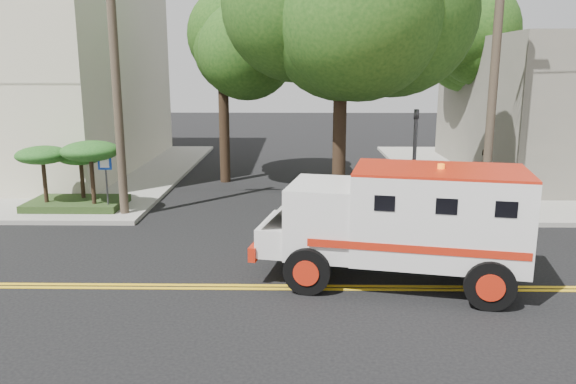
{
  "coord_description": "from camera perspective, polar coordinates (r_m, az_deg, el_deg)",
  "views": [
    {
      "loc": [
        0.1,
        -11.9,
        4.87
      ],
      "look_at": [
        -0.13,
        2.76,
        1.6
      ],
      "focal_mm": 35.0,
      "sensor_mm": 36.0,
      "label": 1
    }
  ],
  "objects": [
    {
      "name": "ground",
      "position": [
        12.86,
        0.4,
        -9.68
      ],
      "size": [
        100.0,
        100.0,
        0.0
      ],
      "primitive_type": "plane",
      "color": "black",
      "rests_on": "ground"
    },
    {
      "name": "sidewalk_nw",
      "position": [
        29.21,
        -26.88,
        1.75
      ],
      "size": [
        17.0,
        17.0,
        0.15
      ],
      "primitive_type": "cube",
      "color": "gray",
      "rests_on": "ground"
    },
    {
      "name": "utility_pole_left",
      "position": [
        18.79,
        -17.07,
        10.9
      ],
      "size": [
        0.28,
        0.28,
        9.0
      ],
      "primitive_type": "cylinder",
      "color": "#382D23",
      "rests_on": "ground"
    },
    {
      "name": "utility_pole_right",
      "position": [
        19.14,
        20.17,
        10.71
      ],
      "size": [
        0.28,
        0.28,
        9.0
      ],
      "primitive_type": "cylinder",
      "color": "#382D23",
      "rests_on": "ground"
    },
    {
      "name": "tree_left",
      "position": [
        23.86,
        -5.98,
        14.57
      ],
      "size": [
        4.48,
        4.2,
        7.7
      ],
      "color": "black",
      "rests_on": "ground"
    },
    {
      "name": "tree_right",
      "position": [
        29.04,
        19.04,
        14.32
      ],
      "size": [
        4.8,
        4.5,
        8.2
      ],
      "color": "black",
      "rests_on": "ground"
    },
    {
      "name": "traffic_signal",
      "position": [
        18.08,
        12.73,
        3.85
      ],
      "size": [
        0.15,
        0.18,
        3.6
      ],
      "color": "#3F3F42",
      "rests_on": "ground"
    },
    {
      "name": "accessibility_sign",
      "position": [
        19.46,
        -18.01,
        1.57
      ],
      "size": [
        0.45,
        0.1,
        2.02
      ],
      "color": "#3F3F42",
      "rests_on": "ground"
    },
    {
      "name": "palm_planter",
      "position": [
        20.26,
        -20.98,
        2.58
      ],
      "size": [
        3.52,
        2.63,
        2.36
      ],
      "color": "#1E3314",
      "rests_on": "sidewalk_nw"
    },
    {
      "name": "armored_truck",
      "position": [
        12.89,
        11.56,
        -2.64
      ],
      "size": [
        6.26,
        3.34,
        2.71
      ],
      "rotation": [
        0.0,
        0.0,
        -0.2
      ],
      "color": "silver",
      "rests_on": "ground"
    },
    {
      "name": "pedestrian_a",
      "position": [
        19.21,
        22.71,
        -0.18
      ],
      "size": [
        0.69,
        0.6,
        1.61
      ],
      "primitive_type": "imported",
      "rotation": [
        0.0,
        0.0,
        3.58
      ],
      "color": "gray",
      "rests_on": "sidewalk_ne"
    },
    {
      "name": "pedestrian_b",
      "position": [
        22.55,
        19.3,
        2.0
      ],
      "size": [
        1.02,
        0.91,
        1.72
      ],
      "primitive_type": "imported",
      "rotation": [
        0.0,
        0.0,
        2.77
      ],
      "color": "gray",
      "rests_on": "sidewalk_ne"
    }
  ]
}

